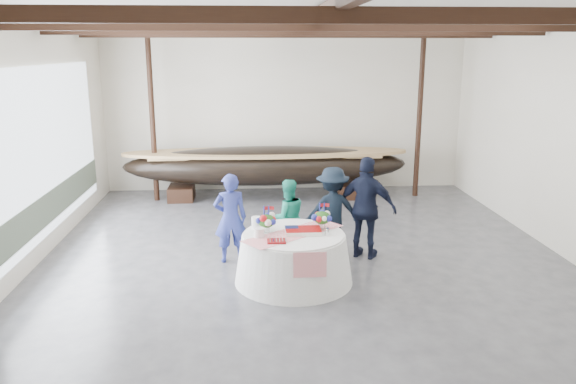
{
  "coord_description": "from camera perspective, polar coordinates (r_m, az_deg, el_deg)",
  "views": [
    {
      "loc": [
        -1.01,
        -9.75,
        3.89
      ],
      "look_at": [
        -0.29,
        0.66,
        1.24
      ],
      "focal_mm": 35.0,
      "sensor_mm": 36.0,
      "label": 1
    }
  ],
  "objects": [
    {
      "name": "longboat_display",
      "position": [
        14.95,
        -2.24,
        2.72
      ],
      "size": [
        7.54,
        1.51,
        1.41
      ],
      "color": "black",
      "rests_on": "ground"
    },
    {
      "name": "tabletop_items",
      "position": [
        9.59,
        0.38,
        -3.19
      ],
      "size": [
        1.82,
        1.58,
        0.4
      ],
      "color": "red",
      "rests_on": "banquet_table"
    },
    {
      "name": "guest_woman_teal",
      "position": [
        10.83,
        -0.06,
        -2.59
      ],
      "size": [
        0.83,
        0.7,
        1.5
      ],
      "primitive_type": "imported",
      "rotation": [
        0.0,
        0.0,
        3.34
      ],
      "color": "#1D997B",
      "rests_on": "ground"
    },
    {
      "name": "wall_back",
      "position": [
        15.87,
        -0.28,
        8.33
      ],
      "size": [
        10.0,
        0.02,
        4.5
      ],
      "primitive_type": "cube",
      "color": "silver",
      "rests_on": "ground"
    },
    {
      "name": "open_bay",
      "position": [
        11.64,
        -23.7,
        2.83
      ],
      "size": [
        0.03,
        7.0,
        3.2
      ],
      "color": "silver",
      "rests_on": "ground"
    },
    {
      "name": "pavilion_structure",
      "position": [
        10.63,
        1.54,
        14.86
      ],
      "size": [
        9.8,
        11.76,
        4.5
      ],
      "color": "black",
      "rests_on": "ground"
    },
    {
      "name": "guest_woman_blue",
      "position": [
        10.49,
        -5.87,
        -2.66
      ],
      "size": [
        0.67,
        0.48,
        1.7
      ],
      "primitive_type": "imported",
      "rotation": [
        0.0,
        0.0,
        3.27
      ],
      "color": "navy",
      "rests_on": "ground"
    },
    {
      "name": "wall_left",
      "position": [
        10.66,
        -25.94,
        3.97
      ],
      "size": [
        0.02,
        12.0,
        4.5
      ],
      "primitive_type": "cube",
      "color": "silver",
      "rests_on": "ground"
    },
    {
      "name": "ceiling",
      "position": [
        9.82,
        2.05,
        17.81
      ],
      "size": [
        10.0,
        12.0,
        0.01
      ],
      "primitive_type": "cube",
      "color": "white",
      "rests_on": "wall_back"
    },
    {
      "name": "wall_front",
      "position": [
        4.22,
        10.31,
        -8.9
      ],
      "size": [
        10.0,
        0.02,
        4.5
      ],
      "primitive_type": "cube",
      "color": "silver",
      "rests_on": "ground"
    },
    {
      "name": "floor",
      "position": [
        10.55,
        1.83,
        -7.4
      ],
      "size": [
        10.0,
        12.0,
        0.01
      ],
      "primitive_type": "cube",
      "color": "#3D3D42",
      "rests_on": "ground"
    },
    {
      "name": "guest_man_right",
      "position": [
        10.72,
        7.99,
        -1.62
      ],
      "size": [
        1.24,
        0.98,
        1.97
      ],
      "primitive_type": "imported",
      "rotation": [
        0.0,
        0.0,
        2.63
      ],
      "color": "black",
      "rests_on": "ground"
    },
    {
      "name": "banquet_table",
      "position": [
        9.68,
        0.57,
        -6.67
      ],
      "size": [
        2.03,
        2.03,
        0.87
      ],
      "color": "silver",
      "rests_on": "ground"
    },
    {
      "name": "guest_man_left",
      "position": [
        10.89,
        4.53,
        -1.93
      ],
      "size": [
        1.16,
        0.72,
        1.73
      ],
      "primitive_type": "imported",
      "rotation": [
        0.0,
        0.0,
        3.21
      ],
      "color": "black",
      "rests_on": "ground"
    }
  ]
}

